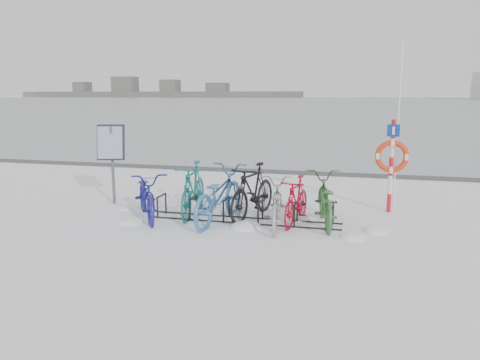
% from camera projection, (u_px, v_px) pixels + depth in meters
% --- Properties ---
extents(ground, '(900.00, 900.00, 0.00)m').
position_uv_depth(ground, '(243.00, 221.00, 9.61)').
color(ground, white).
rests_on(ground, ground).
extents(ice_sheet, '(400.00, 298.00, 0.02)m').
position_uv_depth(ice_sheet, '(354.00, 101.00, 157.26)').
color(ice_sheet, '#95A2A8').
rests_on(ice_sheet, ground).
extents(quay_edge, '(400.00, 0.25, 0.10)m').
position_uv_depth(quay_edge, '(287.00, 172.00, 15.22)').
color(quay_edge, '#3F3F42').
rests_on(quay_edge, ground).
extents(bike_rack, '(4.00, 0.48, 0.46)m').
position_uv_depth(bike_rack, '(243.00, 213.00, 9.58)').
color(bike_rack, black).
rests_on(bike_rack, ground).
extents(info_board, '(0.67, 0.42, 1.88)m').
position_uv_depth(info_board, '(111.00, 147.00, 10.86)').
color(info_board, '#595B5E').
rests_on(info_board, ground).
extents(lifebuoy_station, '(0.71, 0.22, 3.70)m').
position_uv_depth(lifebuoy_station, '(392.00, 156.00, 10.07)').
color(lifebuoy_station, red).
rests_on(lifebuoy_station, ground).
extents(shoreline, '(180.00, 12.00, 9.50)m').
position_uv_depth(shoreline, '(152.00, 93.00, 286.41)').
color(shoreline, '#494949').
rests_on(shoreline, ground).
extents(bike_0, '(1.67, 2.07, 1.05)m').
position_uv_depth(bike_0, '(147.00, 193.00, 9.80)').
color(bike_0, navy).
rests_on(bike_0, ground).
extents(bike_1, '(0.76, 2.01, 1.18)m').
position_uv_depth(bike_1, '(193.00, 188.00, 10.01)').
color(bike_1, '#136460').
rests_on(bike_1, ground).
extents(bike_2, '(1.04, 2.30, 1.17)m').
position_uv_depth(bike_2, '(218.00, 193.00, 9.52)').
color(bike_2, teal).
rests_on(bike_2, ground).
extents(bike_3, '(1.01, 2.03, 1.17)m').
position_uv_depth(bike_3, '(253.00, 190.00, 9.83)').
color(bike_3, black).
rests_on(bike_3, ground).
extents(bike_4, '(0.89, 1.92, 0.97)m').
position_uv_depth(bike_4, '(275.00, 202.00, 9.16)').
color(bike_4, gray).
rests_on(bike_4, ground).
extents(bike_5, '(0.68, 1.68, 0.98)m').
position_uv_depth(bike_5, '(296.00, 199.00, 9.40)').
color(bike_5, '#A70720').
rests_on(bike_5, ground).
extents(bike_6, '(1.03, 2.10, 1.05)m').
position_uv_depth(bike_6, '(325.00, 198.00, 9.34)').
color(bike_6, '#30672E').
rests_on(bike_6, ground).
extents(snow_drifts, '(5.93, 1.65, 0.22)m').
position_uv_depth(snow_drifts, '(254.00, 224.00, 9.42)').
color(snow_drifts, white).
rests_on(snow_drifts, ground).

